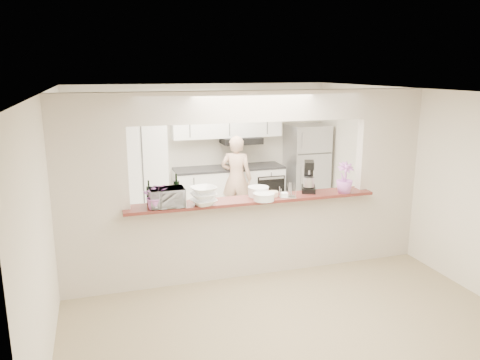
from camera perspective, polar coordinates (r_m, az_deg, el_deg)
name	(u,v)px	position (r m, az deg, el deg)	size (l,w,h in m)	color
floor	(252,273)	(6.64, 1.42, -11.23)	(6.00, 6.00, 0.00)	tan
tile_overlay	(222,236)	(8.01, -2.15, -6.78)	(5.00, 2.90, 0.01)	beige
partition	(252,169)	(6.17, 1.49, 1.40)	(5.00, 0.15, 2.50)	beige
bar_counter	(252,234)	(6.42, 1.46, -6.56)	(3.40, 0.38, 1.09)	beige
kitchen_cabinets	(196,167)	(8.80, -5.38, 1.59)	(3.15, 0.62, 2.25)	white
refrigerator	(306,167)	(9.46, 8.10, 1.57)	(0.75, 0.70, 1.70)	#B2B2B8
flower_left	(155,196)	(5.80, -10.29, -1.92)	(0.29, 0.26, 0.33)	#C96AAF
wine_bottle_a	(149,195)	(6.02, -11.04, -1.81)	(0.06, 0.06, 0.31)	black
wine_bottle_b	(177,191)	(6.06, -7.74, -1.33)	(0.08, 0.08, 0.38)	black
toaster_oven	(167,197)	(5.88, -8.89, -2.11)	(0.43, 0.29, 0.24)	#AFAFB4
serving_bowls	(204,196)	(5.89, -4.45, -1.98)	(0.32, 0.32, 0.23)	white
plate_stack_a	(258,191)	(6.31, 2.25, -1.40)	(0.28, 0.28, 0.13)	white
plate_stack_b	(264,197)	(6.11, 2.94, -2.05)	(0.28, 0.28, 0.10)	white
red_bowl	(264,192)	(6.39, 2.94, -1.51)	(0.14, 0.14, 0.07)	maroon
tan_bowl	(273,194)	(6.32, 4.05, -1.69)	(0.14, 0.14, 0.07)	#D0B392
utensil_caddy	(288,191)	(6.26, 5.82, -1.38)	(0.24, 0.17, 0.20)	silver
stand_mixer	(309,178)	(6.59, 8.37, 0.27)	(0.29, 0.34, 0.44)	black
flower_right	(345,178)	(6.60, 12.65, 0.27)	(0.24, 0.24, 0.43)	#BE6ECC
person	(236,179)	(8.60, -0.45, 0.13)	(0.58, 0.38, 1.59)	#D4A78A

